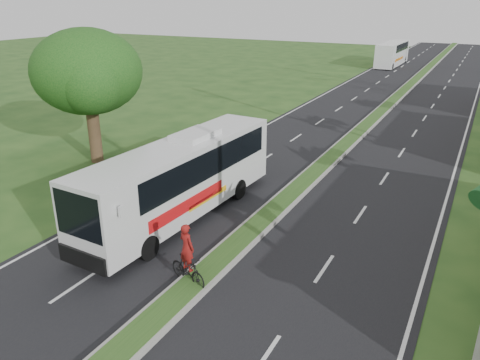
% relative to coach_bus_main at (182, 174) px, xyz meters
% --- Properties ---
extents(ground, '(180.00, 180.00, 0.00)m').
position_rel_coach_bus_main_xyz_m(ground, '(3.32, -6.23, -1.97)').
color(ground, '#23481A').
rests_on(ground, ground).
extents(road_asphalt, '(14.00, 160.00, 0.02)m').
position_rel_coach_bus_main_xyz_m(road_asphalt, '(3.32, 13.77, -1.96)').
color(road_asphalt, black).
rests_on(road_asphalt, ground).
extents(median_strip, '(1.20, 160.00, 0.18)m').
position_rel_coach_bus_main_xyz_m(median_strip, '(3.32, 13.77, -1.87)').
color(median_strip, gray).
rests_on(median_strip, ground).
extents(lane_edge_left, '(0.12, 160.00, 0.01)m').
position_rel_coach_bus_main_xyz_m(lane_edge_left, '(-3.38, 13.77, -1.97)').
color(lane_edge_left, silver).
rests_on(lane_edge_left, ground).
extents(lane_edge_right, '(0.12, 160.00, 0.01)m').
position_rel_coach_bus_main_xyz_m(lane_edge_right, '(10.02, 13.77, -1.97)').
color(lane_edge_right, silver).
rests_on(lane_edge_right, ground).
extents(shade_tree, '(6.30, 6.00, 7.54)m').
position_rel_coach_bus_main_xyz_m(shade_tree, '(-8.79, 3.79, 3.05)').
color(shade_tree, '#473321').
rests_on(shade_tree, ground).
extents(coach_bus_main, '(2.82, 11.21, 3.59)m').
position_rel_coach_bus_main_xyz_m(coach_bus_main, '(0.00, 0.00, 0.00)').
color(coach_bus_main, silver).
rests_on(coach_bus_main, ground).
extents(coach_bus_far, '(2.56, 10.85, 3.15)m').
position_rel_coach_bus_main_xyz_m(coach_bus_far, '(-1.75, 54.01, -0.19)').
color(coach_bus_far, white).
rests_on(coach_bus_far, ground).
extents(motorcyclist, '(1.75, 0.94, 2.22)m').
position_rel_coach_bus_main_xyz_m(motorcyclist, '(3.05, -4.23, -1.18)').
color(motorcyclist, black).
rests_on(motorcyclist, ground).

